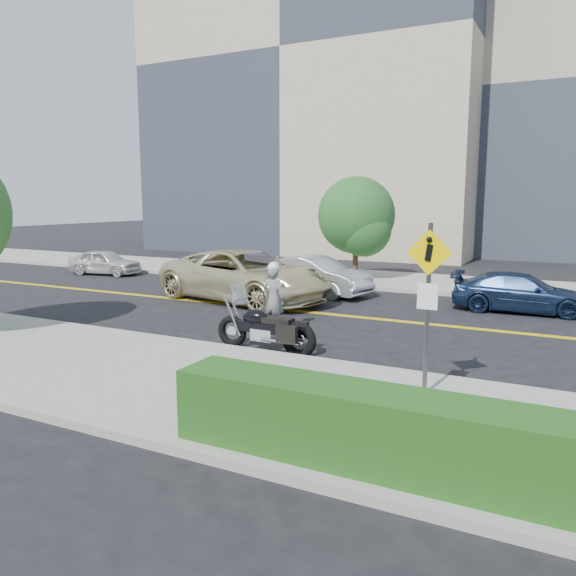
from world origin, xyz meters
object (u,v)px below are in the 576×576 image
(pedestrian_sign, at_px, (428,293))
(parked_car_blue, at_px, (521,293))
(motorcyclist, at_px, (274,297))
(motorcycle, at_px, (265,318))
(parked_car_silver, at_px, (316,276))
(suv, at_px, (245,276))
(parked_car_white, at_px, (105,262))

(pedestrian_sign, xyz_separation_m, parked_car_blue, (0.76, 9.45, -1.35))
(pedestrian_sign, relative_size, motorcyclist, 1.58)
(pedestrian_sign, xyz_separation_m, motorcycle, (-4.19, 1.76, -1.19))
(motorcyclist, relative_size, motorcycle, 0.75)
(motorcycle, bearing_deg, parked_car_silver, 106.29)
(motorcyclist, bearing_deg, pedestrian_sign, 148.81)
(pedestrian_sign, bearing_deg, suv, 138.43)
(suv, distance_m, parked_car_blue, 9.11)
(suv, bearing_deg, motorcycle, -132.06)
(pedestrian_sign, distance_m, parked_car_blue, 9.58)
(parked_car_silver, bearing_deg, suv, 157.78)
(pedestrian_sign, bearing_deg, motorcycle, 157.24)
(suv, relative_size, parked_car_silver, 1.50)
(motorcycle, xyz_separation_m, suv, (-3.85, 5.37, 0.13))
(pedestrian_sign, bearing_deg, parked_car_white, 150.28)
(parked_car_blue, bearing_deg, suv, 101.67)
(pedestrian_sign, relative_size, parked_car_white, 0.86)
(parked_car_silver, bearing_deg, motorcyclist, -153.60)
(motorcyclist, bearing_deg, suv, -44.87)
(pedestrian_sign, bearing_deg, parked_car_silver, 123.91)
(suv, distance_m, parked_car_silver, 2.89)
(pedestrian_sign, bearing_deg, motorcyclist, 144.45)
(pedestrian_sign, distance_m, motorcyclist, 6.14)
(parked_car_white, relative_size, parked_car_blue, 0.82)
(motorcycle, height_order, parked_car_silver, motorcycle)
(parked_car_white, xyz_separation_m, parked_car_blue, (18.39, -0.61, 0.02))
(parked_car_white, xyz_separation_m, parked_car_silver, (11.25, -0.57, 0.12))
(suv, height_order, parked_car_white, suv)
(motorcycle, xyz_separation_m, parked_car_white, (-13.44, 8.31, -0.18))
(pedestrian_sign, xyz_separation_m, suv, (-8.04, 7.13, -1.06))
(parked_car_blue, bearing_deg, parked_car_white, 84.98)
(suv, bearing_deg, parked_car_silver, -22.62)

